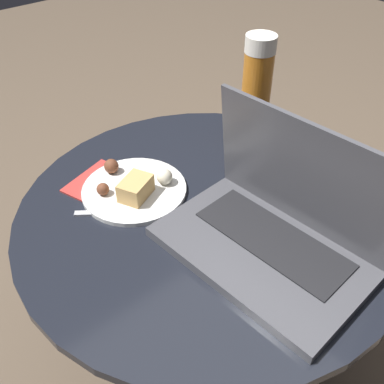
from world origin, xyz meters
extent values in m
plane|color=brown|center=(0.00, 0.00, 0.00)|extent=(6.00, 6.00, 0.00)
cylinder|color=black|center=(0.00, 0.00, 0.01)|extent=(0.38, 0.38, 0.01)
cylinder|color=black|center=(0.00, 0.00, 0.24)|extent=(0.07, 0.07, 0.45)
cylinder|color=black|center=(0.00, 0.00, 0.47)|extent=(0.73, 0.73, 0.02)
cube|color=#B7332D|center=(-0.16, -0.11, 0.48)|extent=(0.21, 0.17, 0.00)
cube|color=#47474C|center=(0.15, -0.02, 0.49)|extent=(0.36, 0.23, 0.02)
cube|color=black|center=(0.14, 0.01, 0.50)|extent=(0.28, 0.12, 0.00)
cube|color=#47474C|center=(0.14, 0.08, 0.60)|extent=(0.35, 0.05, 0.21)
cube|color=black|center=(0.14, 0.07, 0.60)|extent=(0.32, 0.04, 0.19)
cylinder|color=#C6701E|center=(-0.11, 0.23, 0.59)|extent=(0.06, 0.06, 0.21)
cylinder|color=white|center=(-0.11, 0.23, 0.71)|extent=(0.06, 0.06, 0.03)
cylinder|color=silver|center=(-0.14, -0.08, 0.48)|extent=(0.21, 0.21, 0.01)
cube|color=tan|center=(-0.11, -0.09, 0.51)|extent=(0.07, 0.08, 0.04)
sphere|color=brown|center=(-0.16, -0.14, 0.50)|extent=(0.02, 0.02, 0.02)
sphere|color=brown|center=(-0.21, -0.08, 0.50)|extent=(0.03, 0.03, 0.03)
sphere|color=beige|center=(-0.11, -0.02, 0.51)|extent=(0.03, 0.03, 0.03)
cube|color=#B2B2B7|center=(-0.12, -0.16, 0.48)|extent=(0.08, 0.10, 0.01)
cube|color=#B2B2B7|center=(-0.07, -0.10, 0.48)|extent=(0.05, 0.05, 0.01)
camera|label=1|loc=(0.47, -0.44, 1.05)|focal=42.00mm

